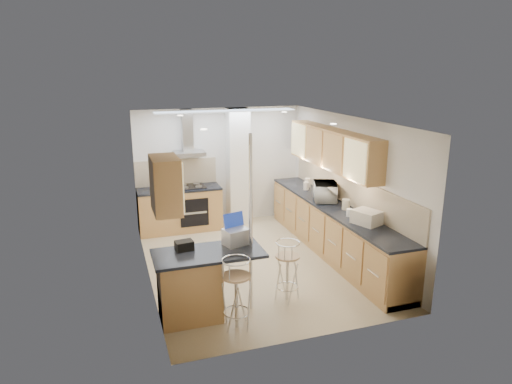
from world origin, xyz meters
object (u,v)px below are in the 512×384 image
object	(u,v)px
bread_bin	(367,217)
bar_stool_near	(236,293)
bar_stool_end	(287,271)
microwave	(325,192)
laptop	(236,237)

from	to	relation	value
bread_bin	bar_stool_near	bearing A→B (deg)	177.05
bar_stool_near	bar_stool_end	world-z (taller)	bar_stool_near
microwave	bread_bin	distance (m)	1.41
microwave	laptop	bearing A→B (deg)	147.31
bar_stool_end	microwave	bearing A→B (deg)	-3.53
microwave	laptop	size ratio (longest dim) A/B	1.83
microwave	bread_bin	size ratio (longest dim) A/B	1.46
bar_stool_near	laptop	bearing A→B (deg)	62.83
laptop	microwave	bearing A→B (deg)	20.15
bar_stool_end	bread_bin	distance (m)	1.61
microwave	bar_stool_end	world-z (taller)	microwave
microwave	bread_bin	xyz separation A→B (m)	(0.03, -1.40, -0.06)
bar_stool_near	bar_stool_end	distance (m)	1.03
bar_stool_end	bread_bin	xyz separation A→B (m)	(1.47, 0.31, 0.57)
microwave	bar_stool_near	distance (m)	3.27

